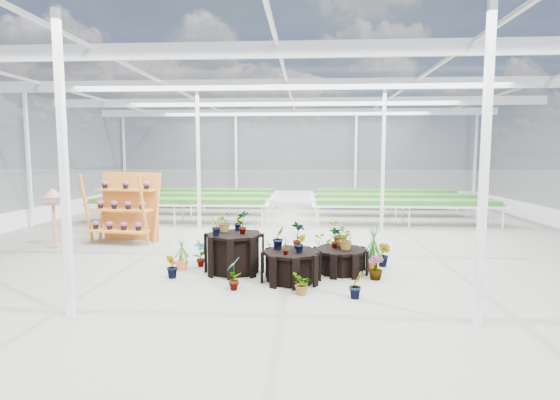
# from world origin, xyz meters

# --- Properties ---
(ground_plane) EXTENTS (24.00, 24.00, 0.00)m
(ground_plane) POSITION_xyz_m (0.00, 0.00, 0.00)
(ground_plane) COLOR gray
(ground_plane) RESTS_ON ground
(greenhouse_shell) EXTENTS (18.00, 24.00, 4.50)m
(greenhouse_shell) POSITION_xyz_m (0.00, 0.00, 2.25)
(greenhouse_shell) COLOR white
(greenhouse_shell) RESTS_ON ground
(steel_frame) EXTENTS (18.00, 24.00, 4.50)m
(steel_frame) POSITION_xyz_m (0.00, 0.00, 2.25)
(steel_frame) COLOR silver
(steel_frame) RESTS_ON ground
(nursery_benches) EXTENTS (16.00, 7.00, 0.84)m
(nursery_benches) POSITION_xyz_m (0.00, 7.20, 0.42)
(nursery_benches) COLOR silver
(nursery_benches) RESTS_ON ground
(plinth_tall) EXTENTS (1.24, 1.24, 0.82)m
(plinth_tall) POSITION_xyz_m (-0.94, -1.36, 0.41)
(plinth_tall) COLOR black
(plinth_tall) RESTS_ON ground
(plinth_mid) EXTENTS (1.32, 1.32, 0.59)m
(plinth_mid) POSITION_xyz_m (0.26, -1.96, 0.30)
(plinth_mid) COLOR black
(plinth_mid) RESTS_ON ground
(plinth_low) EXTENTS (1.41, 1.41, 0.50)m
(plinth_low) POSITION_xyz_m (1.26, -1.26, 0.25)
(plinth_low) COLOR black
(plinth_low) RESTS_ON ground
(shelf_rack) EXTENTS (1.96, 1.25, 1.94)m
(shelf_rack) POSITION_xyz_m (-4.55, 1.54, 0.97)
(shelf_rack) COLOR #C87327
(shelf_rack) RESTS_ON ground
(bird_table) EXTENTS (0.38, 0.38, 1.57)m
(bird_table) POSITION_xyz_m (-6.08, 0.79, 0.79)
(bird_table) COLOR #A76C4F
(bird_table) RESTS_ON ground
(nursery_plants) EXTENTS (4.73, 3.24, 1.32)m
(nursery_plants) POSITION_xyz_m (0.33, -1.23, 0.53)
(nursery_plants) COLOR #2A5C21
(nursery_plants) RESTS_ON ground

